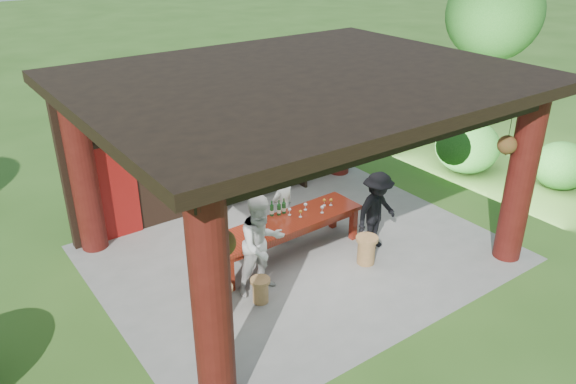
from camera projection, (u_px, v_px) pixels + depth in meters
ground at (300, 253)px, 10.89m from camera, size 90.00×90.00×0.00m
pavilion at (287, 143)px, 10.27m from camera, size 7.50×6.00×3.60m
wine_shelf at (263, 157)px, 12.65m from camera, size 2.29×0.35×2.01m
tasting_table at (286, 227)px, 10.52m from camera, size 3.18×0.91×0.75m
stool_near_left at (260, 290)px, 9.39m from camera, size 0.34×0.34×0.45m
stool_near_right at (366, 249)px, 10.44m from camera, size 0.42×0.42×0.55m
stool_far_left at (221, 300)px, 9.05m from camera, size 0.41×0.41×0.54m
host at (283, 207)px, 11.05m from camera, size 0.57×0.41×1.44m
guest_woman at (262, 245)px, 9.41m from camera, size 0.88×0.69×1.81m
guest_man at (377, 211)px, 10.75m from camera, size 1.10×0.72×1.59m
table_bottles at (278, 207)px, 10.65m from camera, size 0.33×0.13×0.31m
table_glasses at (312, 207)px, 10.82m from camera, size 0.97×0.36×0.15m
napkin_basket at (253, 232)px, 9.98m from camera, size 0.27×0.19×0.14m
shrubs at (332, 196)px, 11.90m from camera, size 14.61×8.88×1.36m
trees at (379, 47)px, 12.07m from camera, size 21.46×9.77×4.80m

